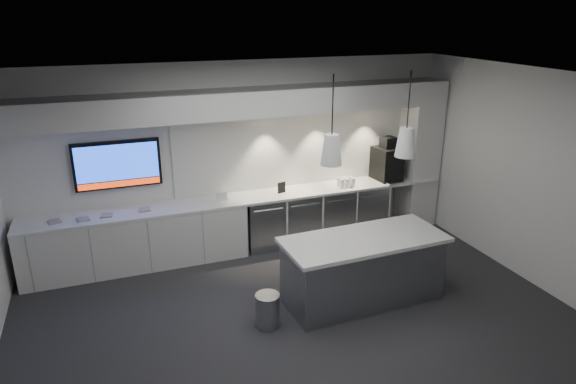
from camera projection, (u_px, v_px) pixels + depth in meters
name	position (u px, v px, depth m)	size (l,w,h in m)	color
floor	(297.00, 317.00, 6.57)	(7.00, 7.00, 0.00)	#28282A
ceiling	(299.00, 80.00, 5.56)	(7.00, 7.00, 0.00)	black
wall_back	(241.00, 155.00, 8.27)	(7.00, 7.00, 0.00)	white
wall_front	(420.00, 323.00, 3.86)	(7.00, 7.00, 0.00)	white
wall_right	(529.00, 177.00, 7.22)	(7.00, 7.00, 0.00)	white
back_counter	(247.00, 198.00, 8.19)	(6.80, 0.65, 0.04)	white
left_base_cabinets	(137.00, 240.00, 7.76)	(3.30, 0.63, 0.86)	silver
fridge_unit_a	(263.00, 222.00, 8.43)	(0.60, 0.61, 0.85)	#919499
fridge_unit_b	(298.00, 217.00, 8.64)	(0.60, 0.61, 0.85)	#919499
fridge_unit_c	(332.00, 212.00, 8.84)	(0.60, 0.61, 0.85)	#919499
fridge_unit_d	(365.00, 207.00, 9.05)	(0.60, 0.61, 0.85)	#919499
backsplash	(310.00, 146.00, 8.63)	(4.60, 0.03, 1.30)	silver
soffit	(244.00, 103.00, 7.70)	(6.90, 0.60, 0.40)	silver
column	(419.00, 153.00, 9.13)	(0.55, 0.55, 2.60)	silver
wall_tv	(117.00, 165.00, 7.57)	(1.25, 0.07, 0.72)	black
island	(363.00, 269.00, 6.83)	(2.19, 0.99, 0.92)	#919499
bin	(268.00, 310.00, 6.34)	(0.31, 0.31, 0.43)	#919499
coffee_machine	(387.00, 162.00, 8.95)	(0.46, 0.62, 0.75)	black
sign_black	(282.00, 188.00, 8.33)	(0.14, 0.02, 0.18)	black
sign_white	(222.00, 197.00, 7.99)	(0.18, 0.02, 0.14)	white
cup_cluster	(346.00, 182.00, 8.63)	(0.28, 0.18, 0.15)	white
tray_a	(55.00, 222.00, 7.20)	(0.16, 0.16, 0.03)	#989898
tray_b	(83.00, 219.00, 7.28)	(0.16, 0.16, 0.03)	#989898
tray_c	(107.00, 215.00, 7.42)	(0.16, 0.16, 0.03)	#989898
tray_d	(145.00, 210.00, 7.63)	(0.16, 0.16, 0.03)	#989898
pendant_left	(331.00, 149.00, 6.09)	(0.26, 0.26, 1.07)	silver
pendant_right	(406.00, 142.00, 6.43)	(0.26, 0.26, 1.07)	silver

